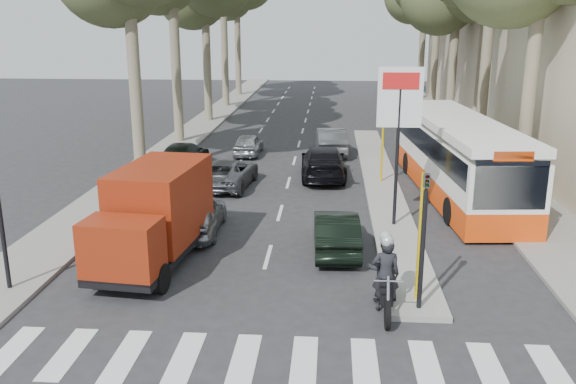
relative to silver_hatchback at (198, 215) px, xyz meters
name	(u,v)px	position (x,y,z in m)	size (l,w,h in m)	color
ground	(293,284)	(3.50, -4.00, -0.66)	(120.00, 120.00, 0.00)	#28282B
sidewalk_right	(446,130)	(12.10, 21.00, -0.60)	(3.20, 70.00, 0.12)	gray
median_left	(208,120)	(-4.50, 24.00, -0.60)	(2.40, 64.00, 0.12)	gray
traffic_island	(381,183)	(6.75, 7.00, -0.58)	(1.50, 26.00, 0.16)	gray
building_far	(524,8)	(19.00, 30.00, 7.34)	(11.00, 20.00, 16.00)	#B7A88E
billboard	(399,124)	(6.75, 1.00, 3.04)	(1.50, 12.10, 5.60)	yellow
traffic_light_island	(424,219)	(6.75, -5.50, 1.82)	(0.16, 0.41, 3.60)	black
silver_hatchback	(198,215)	(0.00, 0.00, 0.00)	(1.56, 3.89, 1.32)	#93959A
dark_hatchback	(336,231)	(4.70, -1.33, -0.02)	(1.37, 3.92, 1.29)	black
queue_car_a	(228,173)	(0.00, 6.19, -0.05)	(2.02, 4.38, 1.22)	#55585D
queue_car_b	(323,162)	(4.15, 8.07, 0.06)	(2.04, 5.01, 1.45)	black
queue_car_c	(248,144)	(0.00, 12.81, -0.08)	(1.37, 3.41, 1.16)	#A5A9AD
queue_car_d	(331,141)	(4.48, 13.32, 0.06)	(1.53, 4.40, 1.45)	#515559
queue_car_e	(183,155)	(-2.80, 9.54, -0.02)	(1.79, 4.40, 1.28)	black
red_truck	(155,214)	(-0.68, -2.70, 0.87)	(2.60, 5.61, 2.89)	black
city_bus	(457,155)	(9.70, 5.59, 1.04)	(3.66, 12.43, 3.23)	#E9430C
motorcycle	(385,274)	(5.90, -5.24, 0.27)	(0.86, 2.42, 2.05)	black
pedestrian_near	(504,197)	(10.70, 1.78, 0.33)	(1.02, 0.50, 1.75)	#483753
pedestrian_far	(538,179)	(12.84, 4.87, 0.26)	(1.03, 0.46, 1.60)	brown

